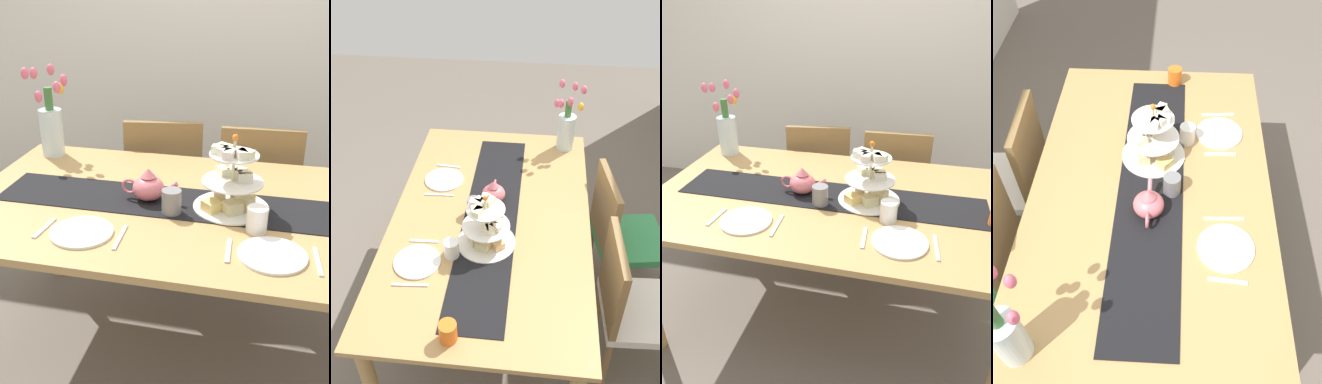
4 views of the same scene
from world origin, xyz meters
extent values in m
plane|color=#6B6056|center=(0.00, 0.00, 0.00)|extent=(8.00, 8.00, 0.00)
cube|color=tan|center=(0.00, 0.00, 0.76)|extent=(1.78, 1.07, 0.03)
cylinder|color=tan|center=(-0.82, -0.47, 0.37)|extent=(0.07, 0.07, 0.74)
cylinder|color=tan|center=(-0.82, 0.47, 0.37)|extent=(0.07, 0.07, 0.74)
cylinder|color=olive|center=(-0.11, 1.04, 0.21)|extent=(0.04, 0.04, 0.41)
cylinder|color=olive|center=(-0.47, 0.98, 0.21)|extent=(0.04, 0.04, 0.41)
cylinder|color=olive|center=(-0.05, 0.69, 0.21)|extent=(0.04, 0.04, 0.41)
cylinder|color=olive|center=(-0.41, 0.63, 0.21)|extent=(0.04, 0.04, 0.41)
cube|color=#389356|center=(-0.26, 0.84, 0.43)|extent=(0.48, 0.48, 0.05)
cube|color=olive|center=(-0.23, 0.65, 0.69)|extent=(0.42, 0.10, 0.45)
cylinder|color=olive|center=(0.09, 1.01, 0.21)|extent=(0.04, 0.04, 0.41)
cylinder|color=olive|center=(0.47, 0.66, 0.21)|extent=(0.04, 0.04, 0.41)
cylinder|color=olive|center=(0.11, 0.65, 0.21)|extent=(0.04, 0.04, 0.41)
cube|color=silver|center=(0.28, 0.84, 0.43)|extent=(0.44, 0.44, 0.05)
cube|color=olive|center=(0.29, 0.65, 0.69)|extent=(0.42, 0.06, 0.45)
cube|color=black|center=(0.00, 0.00, 0.78)|extent=(1.52, 0.29, 0.00)
cylinder|color=beige|center=(0.20, 0.00, 0.92)|extent=(0.01, 0.01, 0.28)
cylinder|color=white|center=(0.20, 0.00, 0.78)|extent=(0.30, 0.30, 0.01)
cylinder|color=white|center=(0.20, 0.00, 0.89)|extent=(0.24, 0.24, 0.01)
cylinder|color=white|center=(0.20, 0.00, 1.00)|extent=(0.19, 0.19, 0.01)
cube|color=beige|center=(0.25, -0.01, 0.81)|extent=(0.08, 0.08, 0.05)
cube|color=#EDBE7C|center=(0.23, 0.06, 0.80)|extent=(0.08, 0.08, 0.04)
cube|color=beige|center=(0.15, 0.04, 0.81)|extent=(0.06, 0.06, 0.05)
cube|color=#EDCC73|center=(0.13, -0.06, 0.81)|extent=(0.08, 0.08, 0.04)
cube|color=beige|center=(0.21, -0.06, 0.81)|extent=(0.09, 0.09, 0.05)
cube|color=silver|center=(0.25, 0.00, 0.91)|extent=(0.06, 0.05, 0.03)
cube|color=beige|center=(0.24, 0.03, 0.91)|extent=(0.07, 0.05, 0.03)
cube|color=silver|center=(0.22, 0.05, 0.91)|extent=(0.06, 0.07, 0.03)
cube|color=beige|center=(0.19, 0.06, 0.91)|extent=(0.04, 0.06, 0.03)
cube|color=#EFE9BF|center=(0.15, 0.05, 0.91)|extent=(0.06, 0.07, 0.03)
cube|color=beige|center=(0.16, 0.01, 1.02)|extent=(0.07, 0.06, 0.03)
cube|color=#EEE9C8|center=(0.14, -0.01, 1.02)|extent=(0.06, 0.04, 0.03)
cube|color=silver|center=(0.17, -0.03, 1.02)|extent=(0.06, 0.07, 0.03)
cube|color=silver|center=(0.18, -0.05, 1.02)|extent=(0.04, 0.06, 0.03)
cube|color=beige|center=(0.23, -0.04, 1.02)|extent=(0.05, 0.07, 0.03)
cube|color=beige|center=(0.25, -0.03, 1.02)|extent=(0.07, 0.05, 0.03)
sphere|color=orange|center=(0.20, 0.00, 1.07)|extent=(0.02, 0.02, 0.02)
ellipsoid|color=#D66B75|center=(-0.14, 0.00, 0.83)|extent=(0.13, 0.13, 0.10)
cone|color=#D66B75|center=(-0.14, 0.00, 0.90)|extent=(0.06, 0.06, 0.04)
cylinder|color=#D66B75|center=(-0.05, 0.00, 0.84)|extent=(0.07, 0.02, 0.06)
torus|color=#D66B75|center=(-0.22, 0.00, 0.83)|extent=(0.07, 0.01, 0.07)
cylinder|color=silver|center=(-0.75, 0.40, 0.89)|extent=(0.11, 0.11, 0.23)
cylinder|color=#3D7538|center=(-0.75, 0.40, 1.06)|extent=(0.04, 0.04, 0.12)
ellipsoid|color=#E5607A|center=(-0.66, 0.41, 1.16)|extent=(0.04, 0.04, 0.06)
ellipsoid|color=yellow|center=(-0.71, 0.48, 1.10)|extent=(0.04, 0.04, 0.06)
ellipsoid|color=#E5607A|center=(-0.76, 0.49, 1.19)|extent=(0.04, 0.04, 0.06)
ellipsoid|color=#E5607A|center=(-0.83, 0.44, 1.18)|extent=(0.04, 0.04, 0.06)
ellipsoid|color=#E5607A|center=(-0.83, 0.36, 1.19)|extent=(0.04, 0.04, 0.06)
ellipsoid|color=#E5607A|center=(-0.76, 0.33, 1.09)|extent=(0.04, 0.04, 0.06)
ellipsoid|color=#E5607A|center=(-0.67, 0.35, 1.13)|extent=(0.04, 0.04, 0.06)
cylinder|color=white|center=(-0.30, -0.32, 0.78)|extent=(0.23, 0.23, 0.01)
cube|color=silver|center=(-0.45, -0.32, 0.78)|extent=(0.03, 0.15, 0.01)
cube|color=silver|center=(-0.16, -0.32, 0.78)|extent=(0.02, 0.17, 0.01)
cylinder|color=white|center=(0.37, -0.32, 0.78)|extent=(0.23, 0.23, 0.01)
cube|color=silver|center=(0.22, -0.32, 0.78)|extent=(0.02, 0.15, 0.01)
cube|color=silver|center=(0.51, -0.32, 0.78)|extent=(0.03, 0.17, 0.01)
cylinder|color=slate|center=(-0.02, -0.09, 0.83)|extent=(0.08, 0.08, 0.09)
cylinder|color=white|center=(0.31, -0.16, 0.82)|extent=(0.08, 0.08, 0.09)
cylinder|color=orange|center=(0.77, -0.09, 0.82)|extent=(0.08, 0.08, 0.09)
camera|label=1|loc=(0.33, -1.71, 1.64)|focal=44.93mm
camera|label=2|loc=(1.86, 0.23, 2.43)|focal=42.87mm
camera|label=3|loc=(0.37, -1.57, 1.66)|focal=34.38mm
camera|label=4|loc=(-1.21, -0.09, 2.22)|focal=39.53mm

